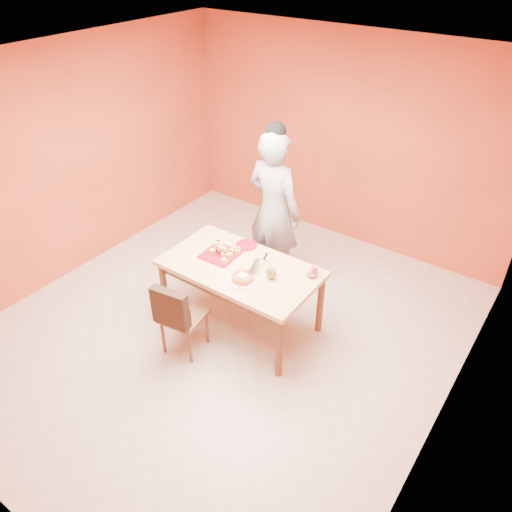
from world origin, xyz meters
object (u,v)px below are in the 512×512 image
Objects in this scene: person at (274,211)px; red_dinner_plate at (246,245)px; egg_ornament at (271,273)px; magenta_glass at (315,270)px; checker_tin at (312,275)px; dining_chair at (182,315)px; dining_table at (240,274)px; pastry_platter at (220,254)px; sponge_cake at (243,277)px.

person reaches higher than red_dinner_plate.
person reaches higher than egg_ornament.
egg_ornament reaches higher than magenta_glass.
person is at bearing 144.98° from checker_tin.
egg_ornament is at bearing -31.67° from red_dinner_plate.
checker_tin is (0.92, 0.92, 0.33)m from dining_chair.
magenta_glass is at bearing 25.01° from dining_table.
magenta_glass is at bearing 16.11° from pastry_platter.
pastry_platter is 1.00m from checker_tin.
pastry_platter is at bearing -109.48° from red_dinner_plate.
dining_chair is at bearing -85.77° from pastry_platter.
egg_ornament reaches higher than checker_tin.
checker_tin reaches higher than red_dinner_plate.
dining_chair reaches higher than dining_table.
dining_chair is 3.92× the size of sponge_cake.
pastry_platter is at bearing -170.44° from egg_ornament.
person reaches higher than pastry_platter.
pastry_platter is 0.66m from egg_ornament.
checker_tin is (0.85, -0.60, -0.18)m from person.
person is 8.66× the size of sponge_cake.
magenta_glass is (0.86, -0.03, 0.04)m from red_dinner_plate.
sponge_cake is (0.45, -0.22, 0.03)m from pastry_platter.
person is 20.50× the size of magenta_glass.
pastry_platter is 0.50m from sponge_cake.
egg_ornament is at bearing 126.69° from person.
person is 13.52× the size of egg_ornament.
pastry_platter is 0.33m from red_dinner_plate.
magenta_glass is (0.68, 0.32, 0.14)m from dining_table.
egg_ornament reaches higher than dining_chair.
sponge_cake is (0.40, 0.47, 0.35)m from dining_chair.
person is at bearing 107.95° from sponge_cake.
checker_tin is (0.31, 0.26, -0.06)m from egg_ornament.
dining_table is 0.28m from sponge_cake.
magenta_glass is at bearing 90.00° from checker_tin.
sponge_cake reaches higher than dining_table.
dining_chair is at bearing -130.67° from sponge_cake.
magenta_glass reaches higher than sponge_cake.
pastry_platter is at bearing 172.64° from dining_table.
dining_table is 4.58× the size of pastry_platter.
pastry_platter is (-0.29, 0.04, 0.10)m from dining_table.
pastry_platter is 3.55× the size of checker_tin.
magenta_glass is at bearing 56.83° from egg_ornament.
red_dinner_plate is at bearing 160.34° from egg_ornament.
person is 19.38× the size of checker_tin.
egg_ornament is at bearing 42.59° from sponge_cake.
checker_tin is (0.00, -0.05, -0.03)m from magenta_glass.
person is at bearing 101.38° from dining_table.
pastry_platter reaches higher than dining_table.
person is 1.11m from sponge_cake.
person reaches higher than dining_table.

